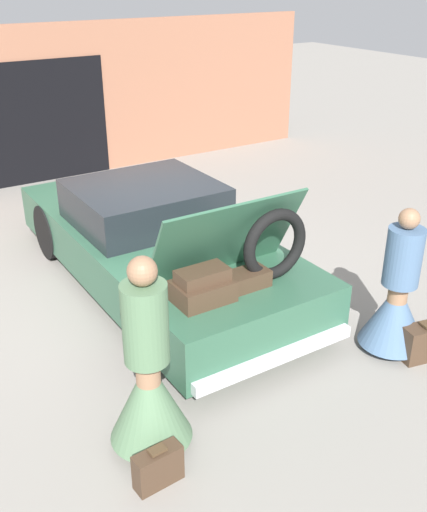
{
  "coord_description": "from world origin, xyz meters",
  "views": [
    {
      "loc": [
        -3.06,
        -6.11,
        3.66
      ],
      "look_at": [
        0.0,
        -1.32,
        0.91
      ],
      "focal_mm": 42.0,
      "sensor_mm": 36.0,
      "label": 1
    }
  ],
  "objects_px": {
    "suitcase_beside_right_person": "(427,341)",
    "suitcase_beside_left_person": "(158,467)",
    "person_right": "(397,302)",
    "person_left": "(149,383)",
    "car": "(157,242)"
  },
  "relations": [
    {
      "from": "person_right",
      "to": "person_left",
      "type": "bearing_deg",
      "value": 96.65
    },
    {
      "from": "person_left",
      "to": "person_right",
      "type": "bearing_deg",
      "value": 78.98
    },
    {
      "from": "suitcase_beside_left_person",
      "to": "suitcase_beside_right_person",
      "type": "distance_m",
      "value": 3.13
    },
    {
      "from": "suitcase_beside_right_person",
      "to": "suitcase_beside_left_person",
      "type": "bearing_deg",
      "value": -179.72
    },
    {
      "from": "suitcase_beside_left_person",
      "to": "suitcase_beside_right_person",
      "type": "bearing_deg",
      "value": 0.28
    },
    {
      "from": "person_left",
      "to": "suitcase_beside_right_person",
      "type": "bearing_deg",
      "value": 73.08
    },
    {
      "from": "person_right",
      "to": "suitcase_beside_right_person",
      "type": "relative_size",
      "value": 2.67
    },
    {
      "from": "person_left",
      "to": "suitcase_beside_right_person",
      "type": "height_order",
      "value": "person_left"
    },
    {
      "from": "car",
      "to": "person_left",
      "type": "height_order",
      "value": "person_left"
    },
    {
      "from": "person_left",
      "to": "suitcase_beside_right_person",
      "type": "distance_m",
      "value": 3.03
    },
    {
      "from": "person_left",
      "to": "suitcase_beside_right_person",
      "type": "xyz_separation_m",
      "value": [
        2.97,
        -0.41,
        -0.43
      ]
    },
    {
      "from": "car",
      "to": "suitcase_beside_left_person",
      "type": "bearing_deg",
      "value": -117.78
    },
    {
      "from": "car",
      "to": "suitcase_beside_right_person",
      "type": "xyz_separation_m",
      "value": [
        1.57,
        -2.94,
        -0.38
      ]
    },
    {
      "from": "suitcase_beside_left_person",
      "to": "suitcase_beside_right_person",
      "type": "relative_size",
      "value": 0.67
    },
    {
      "from": "person_left",
      "to": "suitcase_beside_left_person",
      "type": "relative_size",
      "value": 4.4
    }
  ]
}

